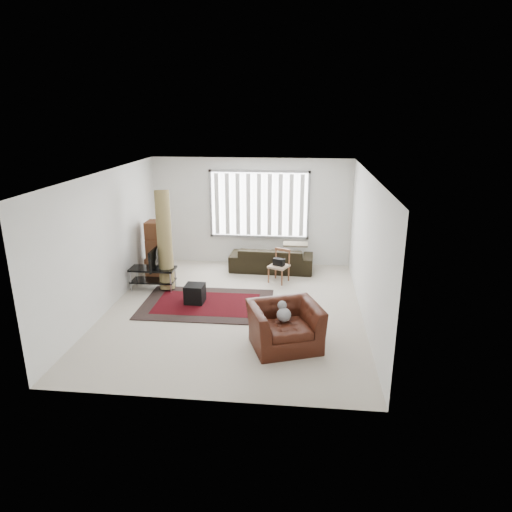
{
  "coord_description": "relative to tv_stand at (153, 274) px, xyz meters",
  "views": [
    {
      "loc": [
        1.3,
        -8.25,
        3.78
      ],
      "look_at": [
        0.4,
        0.29,
        1.05
      ],
      "focal_mm": 32.0,
      "sensor_mm": 36.0,
      "label": 1
    }
  ],
  "objects": [
    {
      "name": "sofa",
      "position": [
        2.51,
        1.53,
        0.03
      ],
      "size": [
        2.05,
        0.94,
        0.78
      ],
      "primitive_type": "imported",
      "rotation": [
        0.0,
        0.0,
        3.11
      ],
      "color": "black",
      "rests_on": "ground"
    },
    {
      "name": "persian_rug",
      "position": [
        1.35,
        -0.72,
        -0.35
      ],
      "size": [
        2.65,
        1.78,
        0.02
      ],
      "color": "black",
      "rests_on": "ground"
    },
    {
      "name": "tv_stand",
      "position": [
        0.0,
        0.0,
        0.0
      ],
      "size": [
        0.99,
        0.45,
        0.5
      ],
      "color": "black",
      "rests_on": "ground"
    },
    {
      "name": "subwoofer",
      "position": [
        1.1,
        -0.67,
        -0.15
      ],
      "size": [
        0.39,
        0.39,
        0.38
      ],
      "primitive_type": "cube",
      "rotation": [
        0.0,
        0.0,
        -0.03
      ],
      "color": "black",
      "rests_on": "persian_rug"
    },
    {
      "name": "moving_boxes",
      "position": [
        -0.11,
        0.79,
        0.27
      ],
      "size": [
        0.55,
        0.51,
        1.35
      ],
      "color": "#58311B",
      "rests_on": "ground"
    },
    {
      "name": "rolled_rug",
      "position": [
        0.25,
        0.19,
        0.73
      ],
      "size": [
        0.55,
        0.84,
        2.18
      ],
      "primitive_type": "cylinder",
      "rotation": [
        -0.21,
        0.0,
        0.31
      ],
      "color": "olive",
      "rests_on": "ground"
    },
    {
      "name": "armchair",
      "position": [
        3.01,
        -2.28,
        0.07
      ],
      "size": [
        1.41,
        1.32,
        0.84
      ],
      "rotation": [
        0.0,
        0.0,
        0.35
      ],
      "color": "#3E170C",
      "rests_on": "ground"
    },
    {
      "name": "tv",
      "position": [
        -0.0,
        0.0,
        0.37
      ],
      "size": [
        0.1,
        0.8,
        0.46
      ],
      "primitive_type": "imported",
      "rotation": [
        0.0,
        0.0,
        1.57
      ],
      "color": "black",
      "rests_on": "tv_stand"
    },
    {
      "name": "side_chair",
      "position": [
        2.74,
        0.76,
        0.07
      ],
      "size": [
        0.54,
        0.54,
        0.76
      ],
      "rotation": [
        0.0,
        0.0,
        -0.42
      ],
      "color": "#9A7D65",
      "rests_on": "ground"
    },
    {
      "name": "white_flatpack",
      "position": [
        -0.11,
        0.81,
        -0.02
      ],
      "size": [
        0.54,
        0.23,
        0.68
      ],
      "primitive_type": "cube",
      "rotation": [
        -0.18,
        0.0,
        -0.06
      ],
      "color": "silver",
      "rests_on": "ground"
    },
    {
      "name": "room",
      "position": [
        1.98,
        -0.41,
        1.4
      ],
      "size": [
        6.0,
        6.02,
        2.71
      ],
      "color": "beige",
      "rests_on": "ground"
    }
  ]
}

